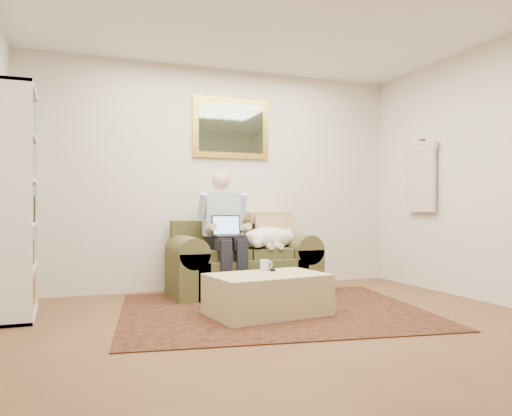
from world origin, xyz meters
TOP-DOWN VIEW (x-y plane):
  - room_shell at (0.00, 0.35)m, footprint 4.51×5.00m
  - rug at (0.07, 1.05)m, footprint 3.04×2.59m
  - sofa at (0.13, 2.06)m, footprint 1.61×0.82m
  - seated_man at (-0.11, 1.91)m, footprint 0.53×0.76m
  - laptop at (-0.11, 1.85)m, footprint 0.31×0.25m
  - sleeping_dog at (0.42, 1.98)m, footprint 0.66×0.42m
  - ottoman at (-0.04, 0.90)m, footprint 1.08×0.77m
  - coffee_mug at (0.03, 1.16)m, footprint 0.08×0.08m
  - tv_remote at (0.10, 1.12)m, footprint 0.11×0.16m
  - bookshelf at (-2.10, 1.60)m, footprint 0.28×0.80m
  - wall_mirror at (0.13, 2.47)m, footprint 0.94×0.04m
  - hanging_shirt at (2.19, 1.60)m, footprint 0.06×0.52m

SIDE VIEW (x-z plane):
  - rug at x=0.07m, z-range 0.00..0.01m
  - ottoman at x=-0.04m, z-range 0.00..0.37m
  - sofa at x=0.13m, z-range -0.20..0.76m
  - tv_remote at x=0.10m, z-range 0.37..0.39m
  - coffee_mug at x=0.03m, z-range 0.37..0.47m
  - sleeping_dog at x=0.42m, z-range 0.49..0.74m
  - seated_man at x=-0.11m, z-range 0.00..1.35m
  - laptop at x=-0.11m, z-range 0.60..0.82m
  - bookshelf at x=-2.10m, z-range 0.00..2.00m
  - room_shell at x=0.00m, z-range 0.00..2.61m
  - hanging_shirt at x=2.19m, z-range 0.90..1.80m
  - wall_mirror at x=0.13m, z-range 1.54..2.26m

